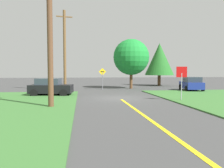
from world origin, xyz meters
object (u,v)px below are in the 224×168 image
(stop_sign, at_px, (182,77))
(car_on_crossroad, at_px, (191,84))
(parked_car_near_building, at_px, (51,87))
(direction_sign, at_px, (102,76))
(utility_pole_mid, at_px, (65,50))
(pine_tree_center, at_px, (159,59))
(utility_pole_near, at_px, (50,46))
(oak_tree_left, at_px, (131,57))

(stop_sign, xyz_separation_m, car_on_crossroad, (5.07, 8.30, -1.07))
(parked_car_near_building, xyz_separation_m, direction_sign, (5.43, 6.05, 0.85))
(direction_sign, bearing_deg, stop_sign, -65.86)
(car_on_crossroad, distance_m, utility_pole_mid, 15.09)
(parked_car_near_building, relative_size, utility_pole_mid, 0.45)
(utility_pole_mid, xyz_separation_m, pine_tree_center, (13.85, 7.66, -0.55))
(utility_pole_near, height_order, oak_tree_left, utility_pole_near)
(oak_tree_left, relative_size, pine_tree_center, 0.98)
(car_on_crossroad, bearing_deg, parked_car_near_building, 111.81)
(utility_pole_near, relative_size, direction_sign, 2.84)
(direction_sign, bearing_deg, car_on_crossroad, -16.20)
(utility_pole_mid, xyz_separation_m, direction_sign, (4.41, 1.50, -3.00))
(utility_pole_near, height_order, utility_pole_mid, utility_pole_mid)
(stop_sign, bearing_deg, oak_tree_left, -75.37)
(car_on_crossroad, distance_m, parked_car_near_building, 15.84)
(utility_pole_near, bearing_deg, direction_sign, 71.24)
(stop_sign, relative_size, pine_tree_center, 0.40)
(utility_pole_near, distance_m, direction_sign, 14.07)
(stop_sign, distance_m, direction_sign, 12.31)
(utility_pole_near, xyz_separation_m, direction_sign, (4.47, 13.16, -2.21))
(car_on_crossroad, bearing_deg, stop_sign, 159.05)
(utility_pole_near, distance_m, utility_pole_mid, 11.68)
(stop_sign, bearing_deg, utility_pole_near, 20.80)
(direction_sign, bearing_deg, utility_pole_mid, -161.17)
(stop_sign, distance_m, utility_pole_near, 9.90)
(parked_car_near_building, bearing_deg, utility_pole_mid, 84.32)
(utility_pole_near, bearing_deg, stop_sign, 11.45)
(utility_pole_mid, bearing_deg, car_on_crossroad, -5.63)
(parked_car_near_building, relative_size, pine_tree_center, 0.62)
(utility_pole_mid, distance_m, direction_sign, 5.55)
(parked_car_near_building, bearing_deg, oak_tree_left, 45.05)
(stop_sign, relative_size, utility_pole_near, 0.35)
(utility_pole_mid, relative_size, direction_sign, 3.42)
(oak_tree_left, distance_m, pine_tree_center, 7.40)
(parked_car_near_building, distance_m, oak_tree_left, 12.28)
(stop_sign, xyz_separation_m, utility_pole_mid, (-9.45, 9.73, 2.79))
(car_on_crossroad, relative_size, utility_pole_mid, 0.46)
(utility_pole_near, bearing_deg, pine_tree_center, 54.24)
(oak_tree_left, bearing_deg, pine_tree_center, 41.35)
(car_on_crossroad, bearing_deg, pine_tree_center, 14.69)
(stop_sign, xyz_separation_m, direction_sign, (-5.03, 11.23, -0.22))
(direction_sign, relative_size, oak_tree_left, 0.41)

